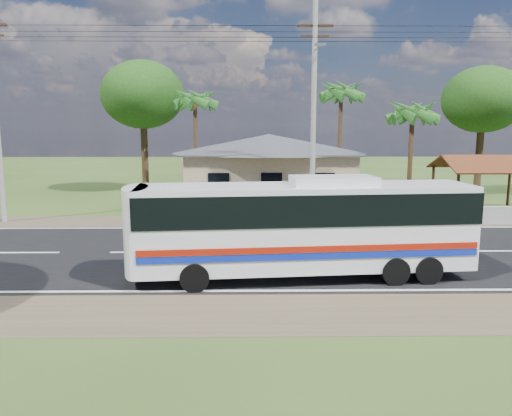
{
  "coord_description": "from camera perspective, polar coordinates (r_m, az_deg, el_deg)",
  "views": [
    {
      "loc": [
        -0.26,
        -19.15,
        4.97
      ],
      "look_at": [
        0.01,
        1.0,
        1.61
      ],
      "focal_mm": 35.0,
      "sensor_mm": 36.0,
      "label": 1
    }
  ],
  "objects": [
    {
      "name": "ground",
      "position": [
        19.78,
        0.01,
        -5.09
      ],
      "size": [
        120.0,
        120.0,
        0.0
      ],
      "primitive_type": "plane",
      "color": "#2B4017",
      "rests_on": "ground"
    },
    {
      "name": "road",
      "position": [
        19.78,
        0.01,
        -5.06
      ],
      "size": [
        120.0,
        16.0,
        0.03
      ],
      "color": "black",
      "rests_on": "ground"
    },
    {
      "name": "house",
      "position": [
        32.25,
        1.48,
        5.32
      ],
      "size": [
        12.4,
        10.0,
        5.0
      ],
      "color": "tan",
      "rests_on": "ground"
    },
    {
      "name": "waiting_shed",
      "position": [
        30.74,
        24.86,
        4.41
      ],
      "size": [
        5.2,
        4.48,
        3.35
      ],
      "color": "#3C2916",
      "rests_on": "ground"
    },
    {
      "name": "concrete_barrier",
      "position": [
        27.98,
        25.23,
        -0.74
      ],
      "size": [
        7.0,
        0.3,
        0.9
      ],
      "primitive_type": "cube",
      "color": "#9E9E99",
      "rests_on": "ground"
    },
    {
      "name": "utility_poles",
      "position": [
        25.81,
        5.86,
        11.18
      ],
      "size": [
        32.8,
        2.22,
        11.0
      ],
      "color": "#9E9E99",
      "rests_on": "ground"
    },
    {
      "name": "palm_near",
      "position": [
        31.7,
        17.46,
        10.37
      ],
      "size": [
        2.8,
        2.8,
        6.7
      ],
      "color": "#47301E",
      "rests_on": "ground"
    },
    {
      "name": "palm_mid",
      "position": [
        35.27,
        9.7,
        12.89
      ],
      "size": [
        2.8,
        2.8,
        8.2
      ],
      "color": "#47301E",
      "rests_on": "ground"
    },
    {
      "name": "palm_far",
      "position": [
        35.38,
        -7.0,
        12.16
      ],
      "size": [
        2.8,
        2.8,
        7.7
      ],
      "color": "#47301E",
      "rests_on": "ground"
    },
    {
      "name": "tree_behind_house",
      "position": [
        38.0,
        -12.83,
        12.47
      ],
      "size": [
        6.0,
        6.0,
        9.61
      ],
      "color": "#47301E",
      "rests_on": "ground"
    },
    {
      "name": "tree_behind_shed",
      "position": [
        38.76,
        24.52,
        11.16
      ],
      "size": [
        5.6,
        5.6,
        9.02
      ],
      "color": "#47301E",
      "rests_on": "ground"
    },
    {
      "name": "coach_bus",
      "position": [
        16.19,
        5.67,
        -1.47
      ],
      "size": [
        10.94,
        3.25,
        3.35
      ],
      "rotation": [
        0.0,
        0.0,
        0.09
      ],
      "color": "silver",
      "rests_on": "ground"
    },
    {
      "name": "motorcycle",
      "position": [
        26.68,
        1.5,
        -0.25
      ],
      "size": [
        1.86,
        0.85,
        0.94
      ],
      "primitive_type": "imported",
      "rotation": [
        0.0,
        0.0,
        1.7
      ],
      "color": "black",
      "rests_on": "ground"
    }
  ]
}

